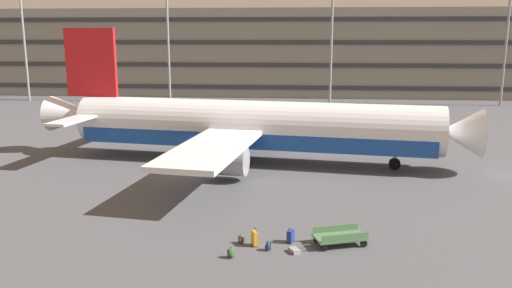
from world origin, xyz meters
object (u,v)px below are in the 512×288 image
(airliner, at_px, (248,126))
(suitcase_black, at_px, (294,251))
(backpack_purple, at_px, (242,239))
(backpack_orange, at_px, (268,246))
(baggage_cart, at_px, (340,237))
(suitcase_teal, at_px, (254,238))
(backpack_red, at_px, (231,253))
(suitcase_upright, at_px, (291,236))

(airliner, relative_size, suitcase_black, 51.30)
(airliner, bearing_deg, suitcase_black, -77.48)
(airliner, distance_m, backpack_purple, 17.65)
(backpack_orange, distance_m, baggage_cart, 3.75)
(suitcase_teal, bearing_deg, backpack_orange, -36.41)
(backpack_orange, relative_size, backpack_red, 0.98)
(suitcase_teal, bearing_deg, backpack_red, -122.30)
(airliner, distance_m, suitcase_upright, 17.71)
(backpack_red, bearing_deg, suitcase_teal, 57.70)
(backpack_orange, bearing_deg, suitcase_upright, 45.19)
(baggage_cart, bearing_deg, backpack_orange, -164.28)
(airliner, height_order, suitcase_black, airliner)
(backpack_orange, xyz_separation_m, baggage_cart, (3.60, 1.01, 0.20))
(suitcase_black, relative_size, backpack_red, 1.34)
(suitcase_black, height_order, backpack_purple, backpack_purple)
(airliner, distance_m, suitcase_black, 18.99)
(backpack_red, xyz_separation_m, baggage_cart, (5.29, 2.02, 0.19))
(airliner, bearing_deg, backpack_orange, -81.37)
(suitcase_teal, bearing_deg, suitcase_upright, 17.70)
(baggage_cart, bearing_deg, backpack_red, -159.06)
(suitcase_teal, relative_size, backpack_red, 1.76)
(suitcase_black, bearing_deg, baggage_cart, 26.65)
(backpack_orange, bearing_deg, backpack_purple, 149.82)
(suitcase_teal, height_order, backpack_orange, suitcase_teal)
(suitcase_teal, distance_m, backpack_orange, 0.91)
(backpack_orange, bearing_deg, baggage_cart, 15.72)
(suitcase_upright, distance_m, backpack_orange, 1.56)
(airliner, height_order, baggage_cart, airliner)
(airliner, height_order, backpack_purple, airliner)
(suitcase_teal, distance_m, backpack_red, 1.83)
(backpack_red, distance_m, baggage_cart, 5.66)
(airliner, height_order, backpack_red, airliner)
(airliner, bearing_deg, suitcase_upright, -77.28)
(backpack_purple, bearing_deg, backpack_orange, -30.18)
(airliner, height_order, backpack_orange, airliner)
(suitcase_upright, relative_size, backpack_orange, 1.43)
(backpack_orange, bearing_deg, suitcase_teal, 143.59)
(airliner, relative_size, baggage_cart, 10.98)
(suitcase_teal, xyz_separation_m, backpack_red, (-0.97, -1.54, -0.18))
(baggage_cart, bearing_deg, suitcase_teal, -173.56)
(airliner, height_order, suitcase_teal, airliner)
(suitcase_black, distance_m, backpack_orange, 1.32)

